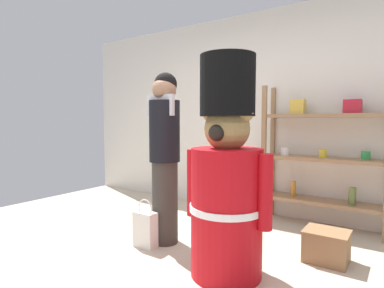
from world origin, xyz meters
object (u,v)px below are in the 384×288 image
teddy_bear_guard (227,181)px  person_shopper (165,151)px  shopping_bag (145,229)px  merchandise_shelf (323,154)px  display_crate (326,246)px

teddy_bear_guard → person_shopper: size_ratio=1.01×
teddy_bear_guard → shopping_bag: teddy_bear_guard is taller
merchandise_shelf → display_crate: (0.24, -0.90, -0.69)m
person_shopper → display_crate: person_shopper is taller
display_crate → merchandise_shelf: bearing=104.8°
merchandise_shelf → teddy_bear_guard: size_ratio=0.96×
person_shopper → shopping_bag: (-0.08, -0.20, -0.73)m
display_crate → person_shopper: bearing=-162.5°
merchandise_shelf → person_shopper: size_ratio=0.97×
merchandise_shelf → shopping_bag: 2.09m
merchandise_shelf → display_crate: bearing=-75.2°
person_shopper → display_crate: (1.41, 0.45, -0.77)m
teddy_bear_guard → display_crate: teddy_bear_guard is taller
merchandise_shelf → shopping_bag: merchandise_shelf is taller
shopping_bag → person_shopper: bearing=69.4°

